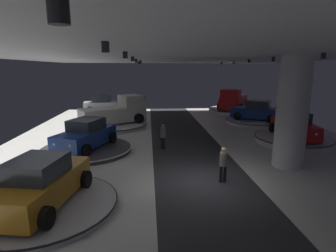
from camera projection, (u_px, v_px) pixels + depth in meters
ground at (204, 182)px, 11.99m from camera, size 24.00×44.00×0.06m
ceiling_with_spotlights at (208, 52)px, 10.82m from camera, size 24.00×44.00×0.39m
column_right at (292, 113)px, 13.26m from camera, size 1.50×1.50×5.50m
display_platform_deep_left at (104, 112)px, 29.91m from camera, size 4.69×4.69×0.24m
display_car_deep_left at (104, 104)px, 29.72m from camera, size 4.40×2.66×1.71m
display_platform_mid_left at (86, 149)px, 16.17m from camera, size 5.39×5.39×0.26m
display_car_mid_left at (86, 135)px, 16.02m from camera, size 3.37×4.57×1.71m
display_platform_near_left at (44, 206)px, 9.57m from camera, size 5.19×5.19×0.24m
display_car_near_left at (41, 183)px, 9.36m from camera, size 2.84×4.46×1.71m
display_platform_deep_right at (233, 110)px, 31.00m from camera, size 5.68×5.68×0.36m
pickup_truck_deep_right at (233, 101)px, 30.49m from camera, size 4.58×5.63×2.30m
display_platform_mid_right at (293, 139)px, 18.17m from camera, size 4.93×4.93×0.37m
display_car_mid_right at (294, 126)px, 18.01m from camera, size 2.69×4.41×1.71m
display_platform_far_right at (255, 121)px, 24.48m from camera, size 5.23×5.23×0.36m
display_car_far_right at (256, 111)px, 24.27m from camera, size 4.52×3.75×1.71m
display_platform_far_left at (113, 125)px, 22.89m from camera, size 5.68×5.68×0.32m
pickup_truck_far_left at (116, 112)px, 22.83m from camera, size 5.65×4.51×2.30m
visitor_walking_near at (223, 162)px, 11.69m from camera, size 0.32×0.32×1.59m
visitor_walking_far at (163, 135)px, 16.52m from camera, size 0.32×0.32×1.59m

